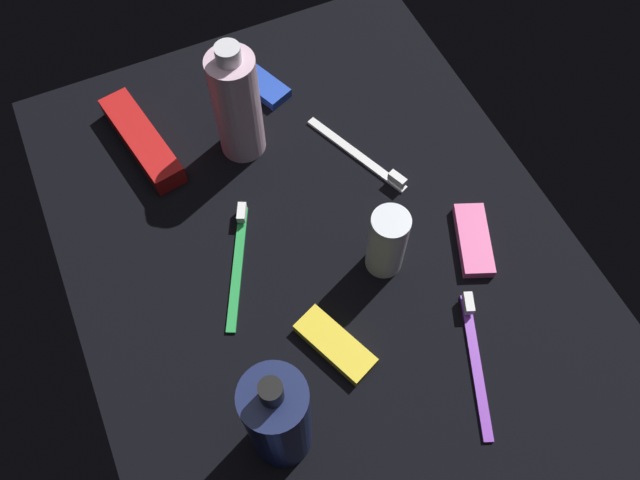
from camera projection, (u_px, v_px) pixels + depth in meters
ground_plane at (320, 253)px, 83.84cm from camera, size 84.00×64.00×1.20cm
lotion_bottle at (278, 419)px, 63.61cm from camera, size 6.62×6.62×21.46cm
bodywash_bottle at (237, 105)px, 83.73cm from camera, size 6.41×6.41×19.11cm
deodorant_stick at (387, 242)px, 77.69cm from camera, size 4.77×4.77×10.97cm
toothbrush_white at (362, 157)px, 89.71cm from camera, size 17.07×8.06×2.10cm
toothbrush_green at (238, 258)px, 82.12cm from camera, size 16.68×9.03×2.10cm
toothbrush_purple at (475, 355)px, 75.96cm from camera, size 17.15×7.84×2.10cm
toothpaste_box_red at (142, 140)px, 89.86cm from camera, size 18.11×7.60×3.20cm
snack_bar_pink at (473, 240)px, 83.23cm from camera, size 11.14×7.64×1.50cm
snack_bar_blue at (258, 82)px, 96.09cm from camera, size 11.14×7.68×1.50cm
snack_bar_yellow at (335, 344)px, 76.44cm from camera, size 11.14×7.68×1.50cm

